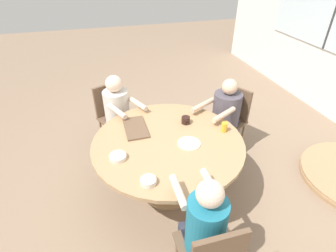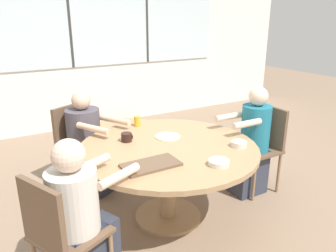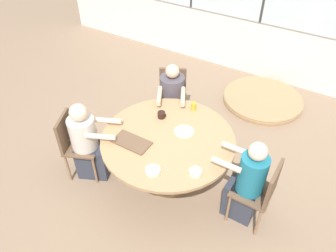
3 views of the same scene
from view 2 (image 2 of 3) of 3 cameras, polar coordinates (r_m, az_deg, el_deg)
name	(u,v)px [view 2 (image 2 of 3)]	position (r m, az deg, el deg)	size (l,w,h in m)	color
ground_plane	(168,217)	(3.13, 0.00, -15.54)	(16.00, 16.00, 0.00)	#8C725B
wall_back_with_windows	(70,40)	(5.41, -16.65, 14.23)	(8.40, 0.08, 2.80)	silver
dining_table	(168,159)	(2.85, 0.00, -5.74)	(1.54, 1.54, 0.71)	tan
chair_for_woman_green_shirt	(58,230)	(2.17, -18.64, -16.85)	(0.53, 0.53, 0.89)	brown
chair_for_man_blue_shirt	(76,140)	(3.56, -15.80, -2.28)	(0.54, 0.54, 0.89)	brown
chair_for_man_teal_shirt	(264,141)	(3.53, 16.33, -2.50)	(0.40, 0.40, 0.89)	brown
person_woman_green_shirt	(81,224)	(2.28, -14.99, -16.10)	(0.64, 0.52, 1.08)	#333847
person_man_blue_shirt	(88,148)	(3.46, -13.76, -3.82)	(0.58, 0.70, 1.07)	#333847
person_man_teal_shirt	(252,146)	(3.43, 14.35, -3.43)	(0.55, 0.32, 1.12)	#333847
food_tray_dark	(151,165)	(2.44, -3.00, -6.76)	(0.43, 0.23, 0.02)	brown
coffee_mug	(127,137)	(2.91, -7.21, -1.95)	(0.10, 0.09, 0.08)	black
juice_glass	(138,121)	(3.30, -5.33, 0.87)	(0.06, 0.06, 0.11)	gold
bowl_white_shallow	(239,144)	(2.84, 12.26, -3.07)	(0.13, 0.13, 0.05)	silver
bowl_cereal	(219,163)	(2.47, 8.84, -6.33)	(0.16, 0.16, 0.04)	silver
plate_tortillas	(168,137)	(3.00, -0.06, -1.86)	(0.23, 0.23, 0.01)	beige
folded_table_stack	(123,133)	(5.11, -7.90, -1.17)	(1.29, 1.29, 0.09)	tan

